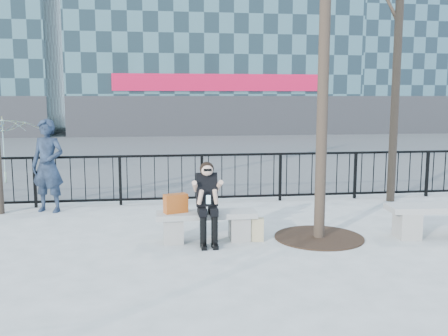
{
  "coord_description": "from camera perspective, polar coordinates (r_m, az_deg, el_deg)",
  "views": [
    {
      "loc": [
        -0.8,
        -8.0,
        2.38
      ],
      "look_at": [
        0.4,
        0.8,
        1.1
      ],
      "focal_mm": 40.0,
      "sensor_mm": 36.0,
      "label": 1
    }
  ],
  "objects": [
    {
      "name": "shopping_bag",
      "position": [
        8.34,
        3.17,
        -7.01
      ],
      "size": [
        0.43,
        0.23,
        0.38
      ],
      "primitive_type": "cube",
      "rotation": [
        0.0,
        0.0,
        -0.21
      ],
      "color": "#CABB8F",
      "rests_on": "ground"
    },
    {
      "name": "street_surface",
      "position": [
        23.13,
        -5.75,
        2.26
      ],
      "size": [
        60.0,
        23.0,
        0.01
      ],
      "primitive_type": "cube",
      "color": "#474747",
      "rests_on": "ground"
    },
    {
      "name": "standing_man",
      "position": [
        10.88,
        -19.48,
        0.24
      ],
      "size": [
        0.82,
        0.67,
        1.93
      ],
      "primitive_type": "imported",
      "rotation": [
        0.0,
        0.0,
        -0.34
      ],
      "color": "black",
      "rests_on": "ground"
    },
    {
      "name": "tree_grate",
      "position": [
        8.67,
        10.78,
        -7.79
      ],
      "size": [
        1.5,
        1.5,
        0.02
      ],
      "primitive_type": "cylinder",
      "color": "black",
      "rests_on": "ground"
    },
    {
      "name": "railing",
      "position": [
        11.17,
        -3.56,
        -1.22
      ],
      "size": [
        14.0,
        0.06,
        1.1
      ],
      "color": "black",
      "rests_on": "ground"
    },
    {
      "name": "vendor_umbrella",
      "position": [
        14.9,
        -23.85,
        1.89
      ],
      "size": [
        2.55,
        2.58,
        1.85
      ],
      "primitive_type": "imported",
      "rotation": [
        0.0,
        0.0,
        0.32
      ],
      "color": "yellow",
      "rests_on": "ground"
    },
    {
      "name": "bench_second",
      "position": [
        9.32,
        23.57,
        -5.17
      ],
      "size": [
        1.83,
        0.51,
        0.54
      ],
      "rotation": [
        0.0,
        0.0,
        -0.08
      ],
      "color": "gray",
      "rests_on": "ground"
    },
    {
      "name": "ground",
      "position": [
        8.38,
        -1.99,
        -8.3
      ],
      "size": [
        120.0,
        120.0,
        0.0
      ],
      "primitive_type": "plane",
      "color": "gray",
      "rests_on": "ground"
    },
    {
      "name": "seated_woman",
      "position": [
        8.06,
        -1.9,
        -4.05
      ],
      "size": [
        0.5,
        0.64,
        1.34
      ],
      "color": "black",
      "rests_on": "ground"
    },
    {
      "name": "bench_main",
      "position": [
        8.3,
        -2.0,
        -6.31
      ],
      "size": [
        1.65,
        0.46,
        0.49
      ],
      "color": "gray",
      "rests_on": "ground"
    },
    {
      "name": "handbag",
      "position": [
        8.21,
        -5.54,
        -4.04
      ],
      "size": [
        0.41,
        0.29,
        0.31
      ],
      "primitive_type": "cube",
      "rotation": [
        0.0,
        0.0,
        0.33
      ],
      "color": "#A64614",
      "rests_on": "bench_main"
    }
  ]
}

